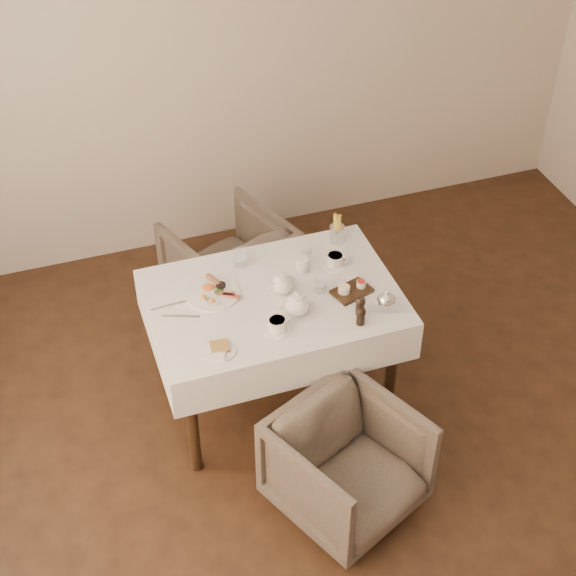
{
  "coord_description": "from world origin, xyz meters",
  "views": [
    {
      "loc": [
        -1.44,
        -2.37,
        3.71
      ],
      "look_at": [
        -0.35,
        0.85,
        0.82
      ],
      "focal_mm": 55.0,
      "sensor_mm": 36.0,
      "label": 1
    }
  ],
  "objects_px": {
    "armchair_near": "(347,465)",
    "teapot_centre": "(282,283)",
    "armchair_far": "(230,264)",
    "table": "(274,313)",
    "breakfast_plate": "(213,292)"
  },
  "relations": [
    {
      "from": "table",
      "to": "teapot_centre",
      "type": "distance_m",
      "value": 0.19
    },
    {
      "from": "breakfast_plate",
      "to": "armchair_far",
      "type": "bearing_deg",
      "value": 70.68
    },
    {
      "from": "teapot_centre",
      "to": "breakfast_plate",
      "type": "bearing_deg",
      "value": 149.19
    },
    {
      "from": "breakfast_plate",
      "to": "armchair_near",
      "type": "bearing_deg",
      "value": -64.92
    },
    {
      "from": "armchair_far",
      "to": "table",
      "type": "bearing_deg",
      "value": 69.63
    },
    {
      "from": "armchair_far",
      "to": "teapot_centre",
      "type": "bearing_deg",
      "value": 73.26
    },
    {
      "from": "table",
      "to": "teapot_centre",
      "type": "bearing_deg",
      "value": 14.74
    },
    {
      "from": "armchair_near",
      "to": "teapot_centre",
      "type": "relative_size",
      "value": 3.95
    },
    {
      "from": "breakfast_plate",
      "to": "teapot_centre",
      "type": "bearing_deg",
      "value": -15.71
    },
    {
      "from": "armchair_far",
      "to": "teapot_centre",
      "type": "height_order",
      "value": "teapot_centre"
    },
    {
      "from": "breakfast_plate",
      "to": "teapot_centre",
      "type": "distance_m",
      "value": 0.36
    },
    {
      "from": "armchair_near",
      "to": "armchair_far",
      "type": "relative_size",
      "value": 0.97
    },
    {
      "from": "armchair_near",
      "to": "teapot_centre",
      "type": "distance_m",
      "value": 0.97
    },
    {
      "from": "table",
      "to": "breakfast_plate",
      "type": "xyz_separation_m",
      "value": [
        -0.29,
        0.12,
        0.13
      ]
    },
    {
      "from": "table",
      "to": "teapot_centre",
      "type": "height_order",
      "value": "teapot_centre"
    }
  ]
}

